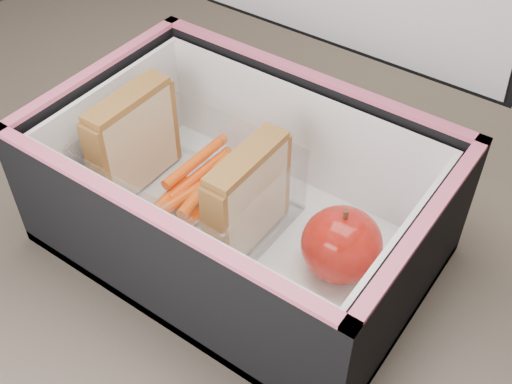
% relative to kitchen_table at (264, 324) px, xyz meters
% --- Properties ---
extents(kitchen_table, '(1.20, 0.80, 0.75)m').
position_rel_kitchen_table_xyz_m(kitchen_table, '(0.00, 0.00, 0.00)').
color(kitchen_table, brown).
rests_on(kitchen_table, ground).
extents(lunch_bag, '(0.33, 0.28, 0.33)m').
position_rel_kitchen_table_xyz_m(lunch_bag, '(-0.03, 0.01, 0.16)').
color(lunch_bag, black).
rests_on(lunch_bag, kitchen_table).
extents(plastic_tub, '(0.18, 0.13, 0.07)m').
position_rel_kitchen_table_xyz_m(plastic_tub, '(-0.09, 0.01, 0.14)').
color(plastic_tub, white).
rests_on(plastic_tub, lunch_bag).
extents(sandwich_left, '(0.03, 0.09, 0.10)m').
position_rel_kitchen_table_xyz_m(sandwich_left, '(-0.16, 0.01, 0.16)').
color(sandwich_left, beige).
rests_on(sandwich_left, plastic_tub).
extents(sandwich_right, '(0.02, 0.09, 0.10)m').
position_rel_kitchen_table_xyz_m(sandwich_right, '(-0.02, 0.01, 0.16)').
color(sandwich_right, beige).
rests_on(sandwich_right, plastic_tub).
extents(carrot_sticks, '(0.05, 0.15, 0.03)m').
position_rel_kitchen_table_xyz_m(carrot_sticks, '(-0.09, 0.01, 0.12)').
color(carrot_sticks, '#FF4D00').
rests_on(carrot_sticks, plastic_tub).
extents(paper_napkin, '(0.09, 0.09, 0.01)m').
position_rel_kitchen_table_xyz_m(paper_napkin, '(0.06, 0.02, 0.11)').
color(paper_napkin, white).
rests_on(paper_napkin, lunch_bag).
extents(red_apple, '(0.08, 0.08, 0.07)m').
position_rel_kitchen_table_xyz_m(red_apple, '(0.06, 0.02, 0.15)').
color(red_apple, '#8E0F05').
rests_on(red_apple, paper_napkin).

